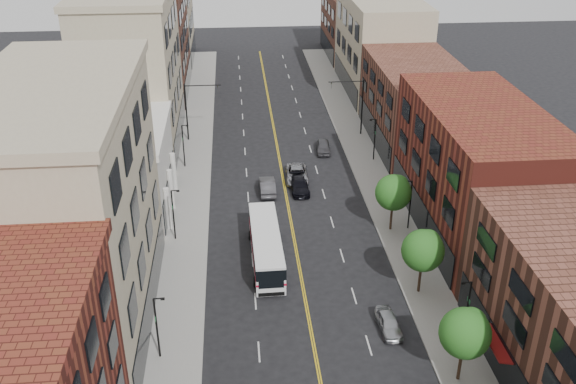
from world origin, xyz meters
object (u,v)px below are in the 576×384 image
object	(u,v)px
car_parked_far	(389,323)
car_lane_c	(323,147)
car_lane_behind	(267,186)
car_lane_a	(299,185)
city_bus	(266,244)
car_lane_b	(297,174)

from	to	relation	value
car_parked_far	car_lane_c	world-z (taller)	car_lane_c
car_lane_behind	car_lane_c	bearing A→B (deg)	-126.28
car_lane_behind	car_lane_a	bearing A→B (deg)	-179.69
car_lane_behind	car_lane_a	world-z (taller)	car_lane_behind
city_bus	car_lane_a	world-z (taller)	city_bus
car_parked_far	car_lane_c	bearing A→B (deg)	87.47
car_lane_a	car_lane_c	distance (m)	10.81
car_lane_behind	car_lane_c	distance (m)	12.49
car_lane_behind	car_parked_far	bearing A→B (deg)	108.06
car_lane_behind	car_lane_c	size ratio (longest dim) A/B	1.13
car_lane_a	car_lane_c	world-z (taller)	car_lane_c
car_lane_b	car_lane_behind	bearing A→B (deg)	-139.11
city_bus	car_lane_c	xyz separation A→B (m)	(8.22, 23.19, -0.97)
city_bus	car_lane_b	size ratio (longest dim) A/B	2.16
car_parked_far	car_lane_a	bearing A→B (deg)	97.30
car_parked_far	car_lane_b	bearing A→B (deg)	96.26
city_bus	car_lane_a	distance (m)	13.84
car_lane_b	car_lane_c	distance (m)	8.42
city_bus	car_parked_far	size ratio (longest dim) A/B	2.98
car_parked_far	car_lane_c	size ratio (longest dim) A/B	0.92
car_lane_behind	car_lane_b	world-z (taller)	car_lane_behind
city_bus	car_lane_behind	distance (m)	13.15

